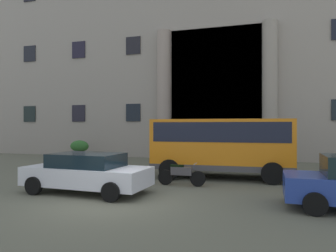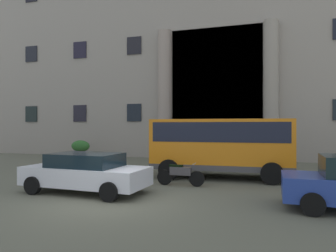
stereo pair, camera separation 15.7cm
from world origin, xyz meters
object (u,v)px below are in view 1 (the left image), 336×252
at_px(motorcycle_far_end, 63,169).
at_px(scooter_by_planter, 180,174).
at_px(hedge_planter_west, 79,150).
at_px(hedge_planter_far_east, 235,153).
at_px(parked_compact_extra, 87,172).
at_px(orange_minibus, 221,143).

height_order(motorcycle_far_end, scooter_by_planter, same).
bearing_deg(hedge_planter_west, hedge_planter_far_east, -0.28).
xyz_separation_m(hedge_planter_west, motorcycle_far_end, (4.02, -7.70, -0.19)).
distance_m(hedge_planter_far_east, parked_compact_extra, 10.75).
bearing_deg(scooter_by_planter, hedge_planter_west, 140.10).
bearing_deg(orange_minibus, parked_compact_extra, -134.20).
bearing_deg(hedge_planter_west, scooter_by_planter, -39.27).
bearing_deg(motorcycle_far_end, orange_minibus, 27.00).
bearing_deg(orange_minibus, hedge_planter_west, 151.91).
bearing_deg(parked_compact_extra, scooter_by_planter, 40.80).
relative_size(orange_minibus, hedge_planter_far_east, 3.94).
distance_m(motorcycle_far_end, scooter_by_planter, 5.38).
relative_size(hedge_planter_west, motorcycle_far_end, 0.74).
bearing_deg(parked_compact_extra, motorcycle_far_end, 142.61).
height_order(parked_compact_extra, motorcycle_far_end, parked_compact_extra).
relative_size(motorcycle_far_end, scooter_by_planter, 1.05).
bearing_deg(hedge_planter_far_east, hedge_planter_west, 179.72).
xyz_separation_m(hedge_planter_far_east, motorcycle_far_end, (-6.90, -7.64, -0.26)).
relative_size(hedge_planter_west, scooter_by_planter, 0.78).
distance_m(hedge_planter_west, parked_compact_extra, 11.85).
relative_size(hedge_planter_far_east, motorcycle_far_end, 0.78).
distance_m(hedge_planter_west, motorcycle_far_end, 8.69).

